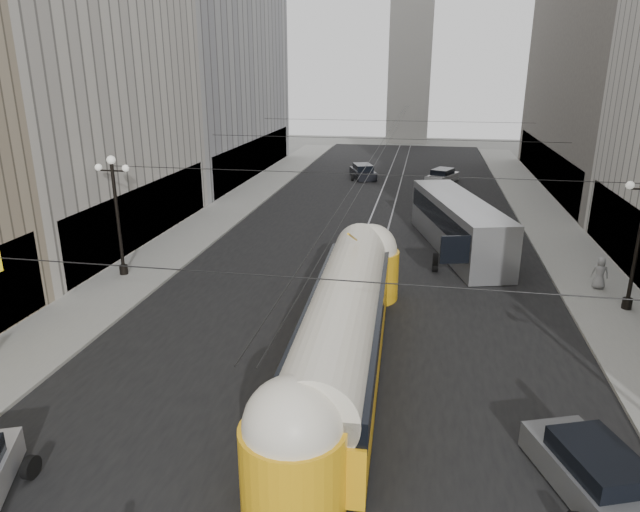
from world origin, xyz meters
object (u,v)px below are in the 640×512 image
at_px(streetcar, 344,325).
at_px(pedestrian_sidewalk_right, 600,273).
at_px(sedan_grey, 596,476).
at_px(city_bus, 458,223).

xyz_separation_m(streetcar, pedestrian_sidewalk_right, (11.48, 10.14, -0.86)).
relative_size(streetcar, sedan_grey, 3.51).
height_order(city_bus, pedestrian_sidewalk_right, city_bus).
height_order(streetcar, sedan_grey, streetcar).
bearing_deg(pedestrian_sidewalk_right, sedan_grey, 81.51).
height_order(city_bus, sedan_grey, city_bus).
height_order(streetcar, city_bus, streetcar).
distance_m(city_bus, pedestrian_sidewalk_right, 8.85).
xyz_separation_m(streetcar, sedan_grey, (7.44, -5.35, -1.19)).
relative_size(streetcar, city_bus, 1.32).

